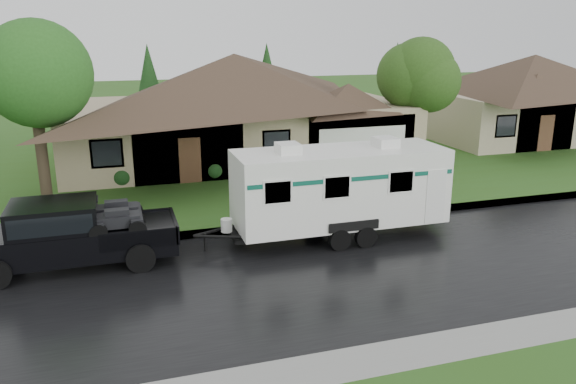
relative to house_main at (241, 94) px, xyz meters
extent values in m
plane|color=#31591B|center=(-2.29, -13.84, -3.59)|extent=(140.00, 140.00, 0.00)
cube|color=black|center=(-2.29, -15.84, -3.59)|extent=(140.00, 8.00, 0.01)
cube|color=gray|center=(-2.29, -11.59, -3.52)|extent=(140.00, 0.50, 0.15)
cube|color=#31591B|center=(-2.29, 1.16, -3.52)|extent=(140.00, 26.00, 0.15)
cube|color=tan|center=(-0.29, 0.16, -1.94)|extent=(18.00, 10.00, 3.00)
pyramid|color=#3C2921|center=(-0.29, 0.16, 2.16)|extent=(19.44, 10.80, 2.60)
cube|color=tan|center=(5.11, -2.84, -2.09)|extent=(5.76, 4.00, 2.70)
cube|color=tan|center=(19.71, 0.66, -1.94)|extent=(14.00, 9.00, 3.00)
pyramid|color=#3C2921|center=(19.71, 0.66, 1.86)|extent=(15.12, 9.72, 2.30)
cylinder|color=#382B1E|center=(-9.62, -5.90, -1.87)|extent=(0.46, 0.46, 3.14)
sphere|color=#307225|center=(-9.62, -5.90, 1.56)|extent=(4.33, 4.33, 4.33)
cylinder|color=#382B1E|center=(8.63, -3.84, -2.06)|extent=(0.42, 0.42, 2.76)
sphere|color=#35601F|center=(8.63, -3.84, 0.96)|extent=(3.81, 3.81, 3.81)
sphere|color=#143814|center=(-6.59, -4.54, -2.94)|extent=(1.00, 1.00, 1.00)
sphere|color=#143814|center=(-2.39, -4.54, -2.94)|extent=(1.00, 1.00, 1.00)
sphere|color=#143814|center=(1.81, -4.54, -2.94)|extent=(1.00, 1.00, 1.00)
sphere|color=#143814|center=(6.01, -4.54, -2.94)|extent=(1.00, 1.00, 1.00)
cube|color=black|center=(-8.25, -13.10, -2.79)|extent=(6.16, 2.05, 0.88)
cube|color=black|center=(-8.66, -13.10, -2.00)|extent=(2.46, 1.93, 0.92)
cube|color=black|center=(-8.66, -13.10, -1.95)|extent=(2.26, 1.97, 0.56)
cube|color=black|center=(-6.30, -13.10, -2.59)|extent=(2.26, 1.95, 0.06)
cylinder|color=black|center=(-10.20, -12.09, -3.16)|extent=(0.86, 0.33, 0.86)
cylinder|color=black|center=(-6.30, -14.11, -3.16)|extent=(0.86, 0.33, 0.86)
cylinder|color=black|center=(-6.30, -12.09, -3.16)|extent=(0.86, 0.33, 0.86)
cube|color=white|center=(0.45, -13.10, -1.77)|extent=(7.19, 2.46, 2.52)
cube|color=black|center=(0.45, -13.10, -3.18)|extent=(7.60, 1.23, 0.14)
cube|color=#0B5341|center=(0.45, -13.10, -1.22)|extent=(7.04, 2.48, 0.14)
cube|color=white|center=(-1.40, -13.10, -0.35)|extent=(0.72, 0.82, 0.33)
cube|color=white|center=(2.09, -13.10, -0.35)|extent=(0.72, 0.82, 0.33)
cylinder|color=black|center=(-0.01, -14.31, -3.23)|extent=(0.72, 0.25, 0.72)
cylinder|color=black|center=(-0.01, -11.89, -3.23)|extent=(0.72, 0.25, 0.72)
cylinder|color=black|center=(0.91, -14.31, -3.23)|extent=(0.72, 0.25, 0.72)
cylinder|color=black|center=(0.91, -11.89, -3.23)|extent=(0.72, 0.25, 0.72)
camera|label=1|loc=(-6.73, -30.14, 3.30)|focal=35.00mm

